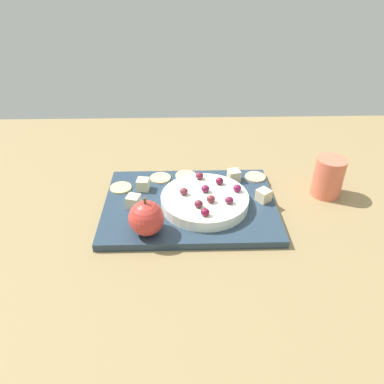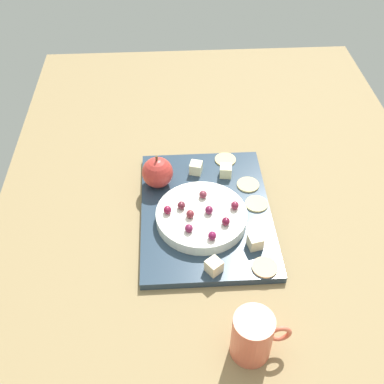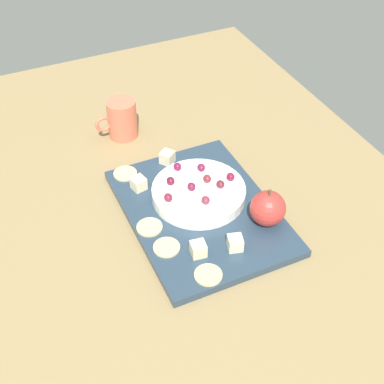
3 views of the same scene
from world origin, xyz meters
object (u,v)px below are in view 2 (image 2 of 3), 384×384
platter (206,212)px  grape_2 (228,221)px  cheese_cube_2 (214,266)px  cracker_2 (248,185)px  grape_3 (209,210)px  grape_7 (189,228)px  cup (253,336)px  grape_4 (203,195)px  serving_dish (201,216)px  apple_whole (158,172)px  cracker_3 (257,204)px  grape_1 (167,210)px  grape_8 (181,205)px  cheese_cube_3 (196,168)px  grape_6 (190,214)px  cheese_cube_0 (255,242)px  cheese_cube_1 (226,171)px  cracker_1 (225,160)px  grape_5 (212,236)px  cracker_0 (265,267)px  grape_0 (235,205)px

platter → grape_2: 8.66cm
cheese_cube_2 → cracker_2: (-23.05, 9.85, -1.13)cm
grape_3 → cheese_cube_2: bearing=-0.6°
grape_7 → cup: 25.33cm
grape_4 → grape_7: bearing=-21.0°
serving_dish → apple_whole: (-11.69, -8.87, 2.26)cm
cracker_3 → grape_1: 19.69cm
serving_dish → grape_8: bearing=-110.5°
cheese_cube_2 → cheese_cube_3: size_ratio=1.00×
platter → grape_6: grape_6 is taller
cracker_2 → grape_4: grape_4 is taller
grape_1 → cup: cup is taller
serving_dish → cheese_cube_0: size_ratio=7.08×
cracker_3 → platter: bearing=-85.9°
cheese_cube_1 → grape_7: bearing=-26.8°
serving_dish → grape_1: grape_1 is taller
cheese_cube_1 → cheese_cube_2: 27.25cm
cheese_cube_1 → grape_6: grape_6 is taller
grape_6 → cracker_1: bearing=154.8°
grape_5 → grape_8: same height
cheese_cube_1 → grape_1: (13.43, -13.49, 1.87)cm
cheese_cube_0 → cup: (21.01, -3.83, 1.64)cm
grape_6 → cracker_0: bearing=48.7°
cracker_0 → grape_0: grape_0 is taller
platter → grape_4: bearing=-154.2°
grape_4 → grape_6: bearing=-29.5°
platter → cup: 32.29cm
grape_4 → cracker_2: bearing=118.8°
grape_2 → cup: cup is taller
platter → cracker_2: bearing=124.5°
grape_1 → cup: size_ratio=0.18×
cheese_cube_1 → cheese_cube_3: 6.86cm
grape_2 → apple_whole: bearing=-137.8°
cheese_cube_2 → grape_6: bearing=-162.5°
cheese_cube_2 → apple_whole: bearing=-157.5°
cracker_0 → cheese_cube_2: bearing=-89.7°
cheese_cube_0 → grape_2: 6.72cm
platter → cup: (31.68, 5.00, 3.79)cm
serving_dish → grape_7: 5.97cm
grape_8 → apple_whole: bearing=-154.7°
apple_whole → grape_4: apple_whole is taller
grape_3 → grape_5: bearing=0.3°
platter → grape_6: (4.26, -3.56, 4.02)cm
cheese_cube_3 → cracker_0: bearing=21.7°
cheese_cube_0 → grape_0: size_ratio=1.48×
grape_0 → cheese_cube_2: bearing=-21.9°
apple_whole → cracker_1: (-7.36, 15.98, -3.26)cm
apple_whole → serving_dish: bearing=37.2°
grape_5 → cracker_0: bearing=58.5°
grape_4 → grape_2: bearing=28.9°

